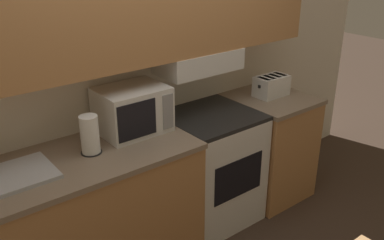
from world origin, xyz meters
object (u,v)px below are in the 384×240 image
object	(u,v)px
microwave	(132,110)
sink_basin	(4,178)
toaster	(271,86)
stove_range	(210,167)
paper_towel_roll	(90,135)

from	to	relation	value
microwave	sink_basin	world-z (taller)	microwave
sink_basin	toaster	bearing A→B (deg)	0.56
stove_range	sink_basin	distance (m)	1.60
microwave	sink_basin	bearing A→B (deg)	-171.99
microwave	paper_towel_roll	world-z (taller)	microwave
microwave	toaster	world-z (taller)	microwave
stove_range	paper_towel_roll	bearing A→B (deg)	-179.63
toaster	sink_basin	xyz separation A→B (m)	(-2.21, -0.02, -0.07)
stove_range	toaster	bearing A→B (deg)	0.54
stove_range	sink_basin	xyz separation A→B (m)	(-1.53, -0.02, 0.48)
toaster	sink_basin	bearing A→B (deg)	-179.44
toaster	paper_towel_roll	world-z (taller)	paper_towel_roll
toaster	sink_basin	size ratio (longest dim) A/B	0.56
stove_range	microwave	bearing A→B (deg)	169.70
stove_range	microwave	size ratio (longest dim) A/B	2.02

